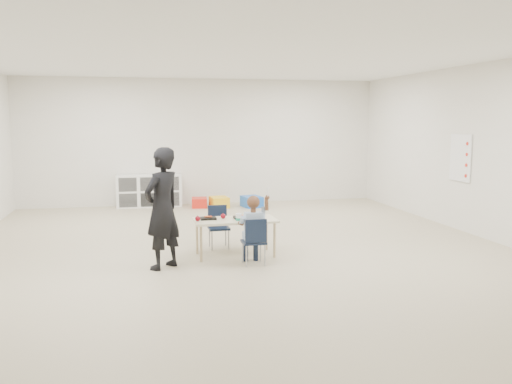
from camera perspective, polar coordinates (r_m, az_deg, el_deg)
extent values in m
plane|color=#BFB393|center=(8.05, -1.89, -6.02)|extent=(9.00, 9.00, 0.00)
plane|color=white|center=(7.87, -1.99, 14.20)|extent=(9.00, 9.00, 0.00)
cube|color=white|center=(12.29, -5.71, 5.27)|extent=(8.00, 0.02, 2.80)
cube|color=white|center=(3.52, 11.27, -0.66)|extent=(8.00, 0.02, 2.80)
cube|color=white|center=(9.41, 22.84, 4.00)|extent=(0.02, 9.00, 2.80)
cube|color=beige|center=(7.56, -2.21, -2.98)|extent=(1.15, 0.59, 0.03)
cube|color=black|center=(7.61, -1.52, -2.68)|extent=(0.22, 0.16, 0.03)
cube|color=black|center=(7.56, -5.07, -2.78)|extent=(0.22, 0.16, 0.03)
cube|color=white|center=(7.41, -1.83, -2.68)|extent=(0.07, 0.07, 0.10)
ellipsoid|color=#B29049|center=(7.53, -0.28, -2.65)|extent=(0.09, 0.09, 0.07)
sphere|color=maroon|center=(7.59, -3.48, -2.55)|extent=(0.07, 0.07, 0.07)
sphere|color=maroon|center=(7.43, -6.16, -2.81)|extent=(0.07, 0.07, 0.07)
cube|color=white|center=(12.08, -11.19, 0.12)|extent=(1.40, 0.40, 0.70)
cube|color=white|center=(9.91, 20.72, 3.39)|extent=(0.02, 0.60, 0.80)
imported|color=black|center=(6.98, -9.83, -1.72)|extent=(0.67, 0.66, 1.56)
cube|color=red|center=(11.87, -5.98, -1.11)|extent=(0.36, 0.45, 0.20)
cube|color=yellow|center=(11.81, -3.90, -1.07)|extent=(0.41, 0.50, 0.23)
cube|color=blue|center=(11.85, -0.45, -1.01)|extent=(0.46, 0.54, 0.23)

